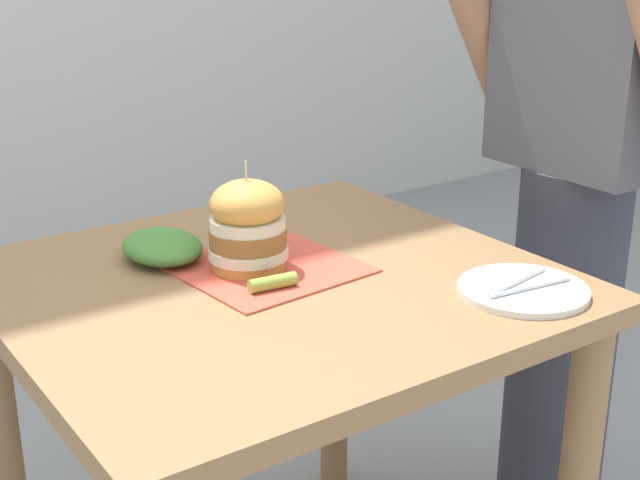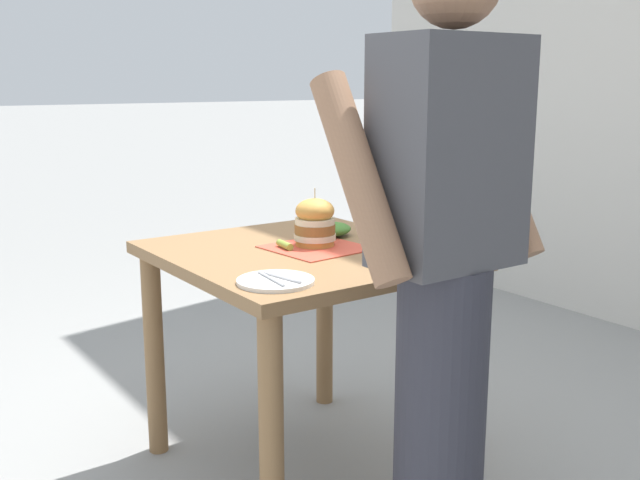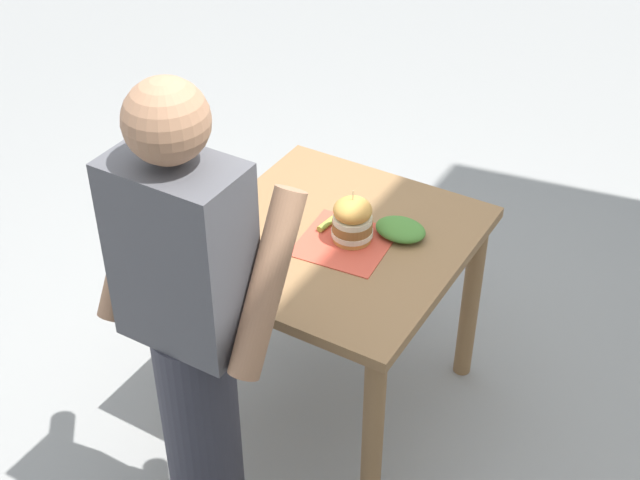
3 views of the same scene
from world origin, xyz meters
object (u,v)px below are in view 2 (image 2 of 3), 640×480
(side_plate_with_forks, at_px, (276,281))
(diner_across_table, at_px, (444,270))
(sandwich, at_px, (315,222))
(pickle_spear, at_px, (285,245))
(side_salad, at_px, (328,230))
(patio_table, at_px, (303,290))

(side_plate_with_forks, relative_size, diner_across_table, 0.13)
(side_plate_with_forks, xyz_separation_m, diner_across_table, (-0.24, 0.41, 0.08))
(sandwich, relative_size, side_plate_with_forks, 0.90)
(pickle_spear, bearing_deg, sandwich, 170.80)
(side_plate_with_forks, distance_m, side_salad, 0.65)
(patio_table, bearing_deg, side_plate_with_forks, 45.93)
(sandwich, bearing_deg, patio_table, 14.20)
(sandwich, height_order, side_salad, sandwich)
(sandwich, xyz_separation_m, pickle_spear, (0.11, -0.02, -0.07))
(side_plate_with_forks, xyz_separation_m, side_salad, (-0.49, -0.43, 0.02))
(pickle_spear, height_order, diner_across_table, diner_across_table)
(side_plate_with_forks, distance_m, diner_across_table, 0.49)
(pickle_spear, relative_size, diner_across_table, 0.05)
(side_plate_with_forks, bearing_deg, pickle_spear, -125.90)
(pickle_spear, distance_m, side_plate_with_forks, 0.42)
(side_plate_with_forks, bearing_deg, side_salad, -138.70)
(side_salad, bearing_deg, pickle_spear, 20.06)
(side_plate_with_forks, height_order, diner_across_table, diner_across_table)
(sandwich, xyz_separation_m, diner_across_table, (0.12, 0.74, 0.00))
(sandwich, xyz_separation_m, side_plate_with_forks, (0.36, 0.32, -0.08))
(sandwich, height_order, side_plate_with_forks, sandwich)
(patio_table, distance_m, sandwich, 0.24)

